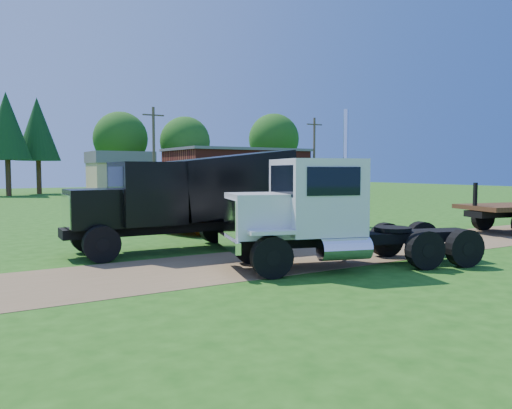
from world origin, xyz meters
TOP-DOWN VIEW (x-y plane):
  - ground at (0.00, 0.00)m, footprint 140.00×140.00m
  - dirt_track at (0.00, 0.00)m, footprint 120.00×4.20m
  - white_semi_tractor at (-2.02, -1.60)m, footprint 7.83×4.38m
  - black_dump_truck at (-3.75, 3.34)m, footprint 8.23×2.71m
  - orange_pickup at (-0.24, 7.91)m, footprint 6.67×4.33m
  - spectator_b at (5.96, 5.48)m, footprint 1.09×0.98m
  - brick_building at (18.00, 40.00)m, footprint 15.40×10.40m
  - tan_shed at (4.00, 40.00)m, footprint 6.20×5.40m
  - utility_poles at (6.00, 35.00)m, footprint 42.20×0.28m
  - tree_row at (3.82, 49.14)m, footprint 57.23×11.21m

SIDE VIEW (x-z plane):
  - ground at x=0.00m, z-range 0.00..0.00m
  - dirt_track at x=0.00m, z-range 0.00..0.01m
  - orange_pickup at x=-0.24m, z-range 0.00..1.71m
  - spectator_b at x=5.96m, z-range 0.00..1.83m
  - white_semi_tractor at x=-2.02m, z-range -0.73..3.90m
  - black_dump_truck at x=-3.75m, z-range 0.18..3.73m
  - tan_shed at x=4.00m, z-range 0.07..4.77m
  - brick_building at x=18.00m, z-range 0.01..5.31m
  - utility_poles at x=6.00m, z-range 0.21..9.21m
  - tree_row at x=3.82m, z-range 1.37..12.51m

